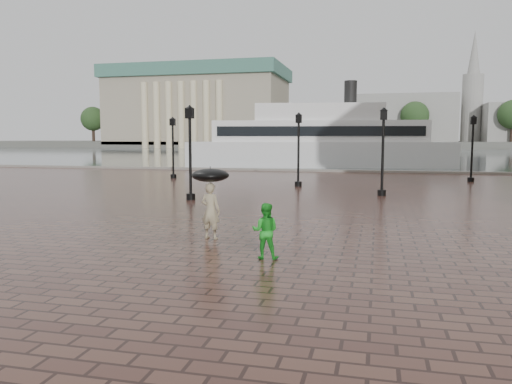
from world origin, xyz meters
TOP-DOWN VIEW (x-y plane):
  - ground at (0.00, 0.00)m, footprint 300.00×300.00m
  - harbour_water at (0.00, 92.00)m, footprint 240.00×240.00m
  - quay_edge at (0.00, 32.00)m, footprint 80.00×0.60m
  - far_shore at (0.00, 160.00)m, footprint 300.00×60.00m
  - museum at (-55.00, 144.61)m, footprint 57.00×32.50m
  - far_trees at (0.00, 138.00)m, footprint 188.00×8.00m
  - street_lamps at (-1.60, 17.60)m, footprint 21.44×14.44m
  - adult_pedestrian at (-2.00, 1.27)m, footprint 0.68×0.51m
  - child_pedestrian at (0.10, -0.74)m, footprint 0.70×0.56m
  - ferry_near at (-3.31, 40.05)m, footprint 27.72×10.69m
  - umbrella at (-2.00, 1.27)m, footprint 1.10×1.10m

SIDE VIEW (x-z plane):
  - ground at x=0.00m, z-range 0.00..0.00m
  - harbour_water at x=0.00m, z-range 0.00..0.00m
  - quay_edge at x=0.00m, z-range -0.15..0.15m
  - child_pedestrian at x=0.10m, z-range 0.00..1.38m
  - adult_pedestrian at x=-2.00m, z-range 0.00..1.67m
  - far_shore at x=0.00m, z-range 0.00..2.00m
  - umbrella at x=-2.00m, z-range 1.31..2.45m
  - street_lamps at x=-1.60m, z-range 0.13..4.53m
  - ferry_near at x=-3.31m, z-range -1.77..7.10m
  - far_trees at x=0.00m, z-range 2.67..16.17m
  - museum at x=-55.00m, z-range 0.91..26.91m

